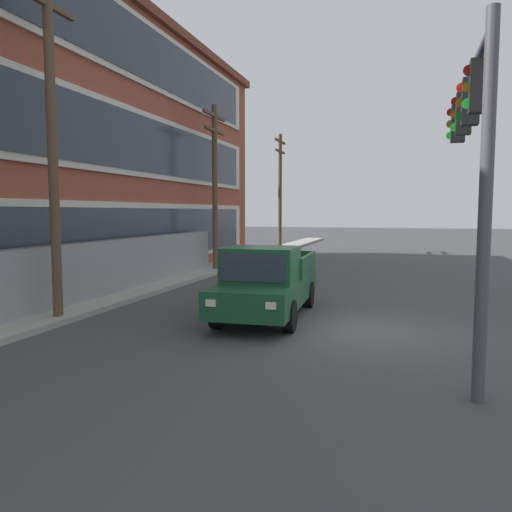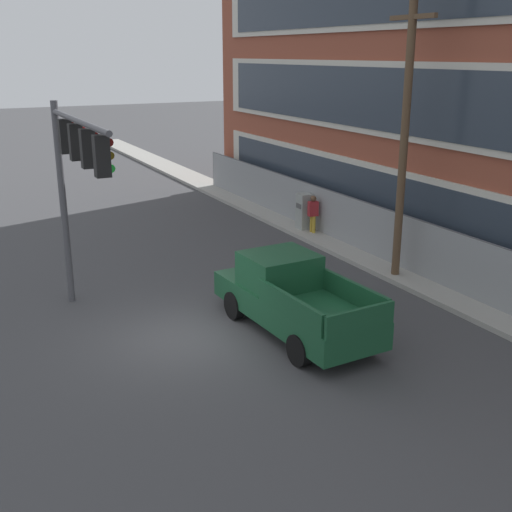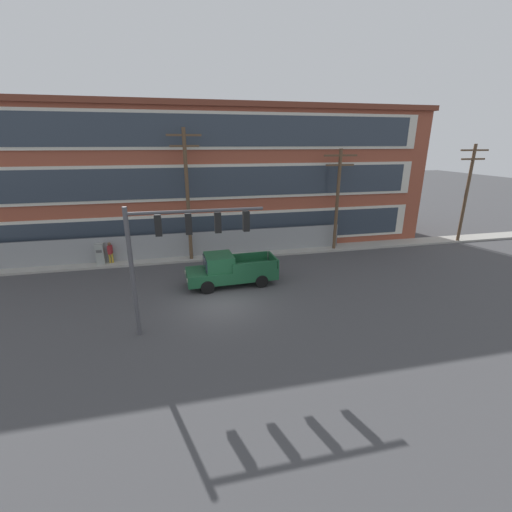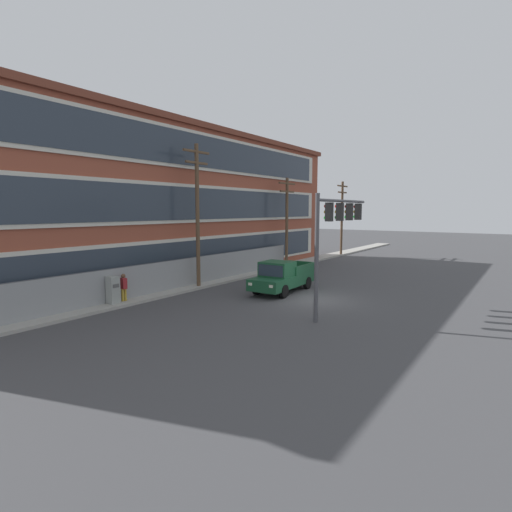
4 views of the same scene
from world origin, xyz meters
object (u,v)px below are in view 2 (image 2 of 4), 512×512
object	(u,v)px
pickup_truck_dark_green	(292,298)
electrical_cabinet	(304,213)
pedestrian_near_cabinet	(313,213)
traffic_signal_mast	(74,165)
utility_pole_near_corner	(406,121)

from	to	relation	value
pickup_truck_dark_green	electrical_cabinet	world-z (taller)	pickup_truck_dark_green
electrical_cabinet	pedestrian_near_cabinet	bearing A→B (deg)	0.10
traffic_signal_mast	pedestrian_near_cabinet	xyz separation A→B (m)	(-4.87, 10.32, -3.47)
utility_pole_near_corner	pedestrian_near_cabinet	size ratio (longest dim) A/B	5.56
electrical_cabinet	pedestrian_near_cabinet	xyz separation A→B (m)	(0.68, 0.00, 0.15)
utility_pole_near_corner	electrical_cabinet	distance (m)	7.71
traffic_signal_mast	utility_pole_near_corner	xyz separation A→B (m)	(0.82, 10.02, 0.71)
pickup_truck_dark_green	pedestrian_near_cabinet	bearing A→B (deg)	144.73
traffic_signal_mast	pickup_truck_dark_green	distance (m)	6.63
pickup_truck_dark_green	traffic_signal_mast	bearing A→B (deg)	-121.26
pickup_truck_dark_green	electrical_cabinet	xyz separation A→B (m)	(-8.47, 5.51, -0.13)
pedestrian_near_cabinet	traffic_signal_mast	bearing A→B (deg)	-64.76
traffic_signal_mast	electrical_cabinet	size ratio (longest dim) A/B	3.62
pedestrian_near_cabinet	utility_pole_near_corner	bearing A→B (deg)	-3.04
pickup_truck_dark_green	pedestrian_near_cabinet	size ratio (longest dim) A/B	3.34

